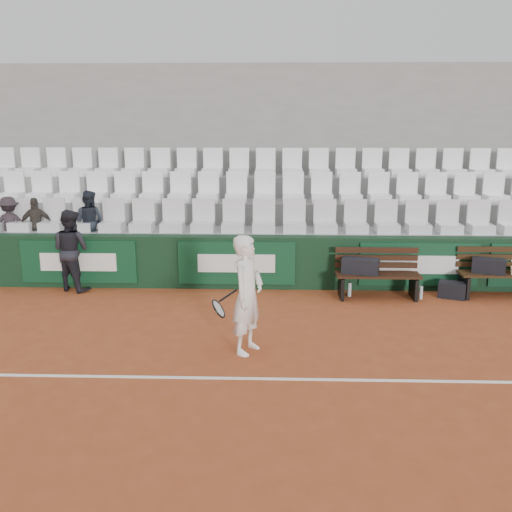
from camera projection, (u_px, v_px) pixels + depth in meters
The scene contains 22 objects.
ground at pixel (233, 379), 7.10m from camera, with size 80.00×80.00×0.00m, color #9E4623.
court_baseline at pixel (233, 378), 7.10m from camera, with size 18.00×0.06×0.01m, color white.
back_barrier at pixel (251, 262), 10.86m from camera, with size 18.00×0.34×1.00m.
grandstand_tier_front at pixel (249, 254), 11.48m from camera, with size 18.00×0.95×1.00m, color gray.
grandstand_tier_mid at pixel (251, 234), 12.35m from camera, with size 18.00×0.95×1.45m, color gray.
grandstand_tier_back at pixel (253, 217), 13.22m from camera, with size 18.00×0.95×1.90m, color gray.
grandstand_rear_wall at pixel (253, 160), 13.54m from camera, with size 18.00×0.30×4.40m, color gray.
seat_row_front at pixel (248, 216), 11.12m from camera, with size 11.90×0.44×0.63m, color silver.
seat_row_mid at pixel (250, 187), 11.94m from camera, with size 11.90×0.44×0.63m, color white.
seat_row_back at pixel (252, 162), 12.75m from camera, with size 11.90×0.44×0.63m, color white.
bench_left at pixel (377, 286), 10.27m from camera, with size 1.50×0.56×0.45m, color #311A0E.
bench_right at pixel (500, 285), 10.33m from camera, with size 1.50×0.56×0.45m, color #34200F.
sports_bag_left at pixel (360, 266), 10.22m from camera, with size 0.64×0.27×0.27m, color black.
sports_bag_right at pixel (488, 266), 10.25m from camera, with size 0.57×0.26×0.26m, color black.
sports_bag_ground at pixel (452, 290), 10.30m from camera, with size 0.47×0.29×0.29m, color black.
water_bottle_near at pixel (349, 289), 10.38m from camera, with size 0.07×0.07×0.26m, color #B2C2C9.
water_bottle_far at pixel (421, 293), 10.22m from camera, with size 0.06×0.06×0.23m, color silver.
tennis_player at pixel (247, 295), 7.74m from camera, with size 0.80×0.71×1.65m.
ball_kid at pixel (71, 250), 10.64m from camera, with size 0.75×0.58×1.54m, color black.
spectator_a at pixel (8, 202), 11.26m from camera, with size 0.72×0.41×1.11m, color #282025.
spectator_b at pixel (35, 203), 11.24m from camera, with size 0.64×0.27×1.10m, color #36312B.
spectator_c at pixel (88, 199), 11.19m from camera, with size 0.60×0.47×1.24m, color #1D222B.
Camera 1 is at (0.50, -6.53, 3.14)m, focal length 40.00 mm.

